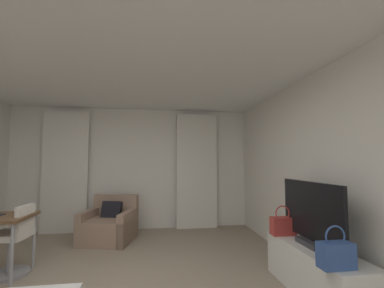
{
  "coord_description": "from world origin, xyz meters",
  "views": [
    {
      "loc": [
        0.46,
        -2.65,
        1.44
      ],
      "look_at": [
        1.03,
        1.3,
        1.72
      ],
      "focal_mm": 23.65,
      "sensor_mm": 36.0,
      "label": 1
    }
  ],
  "objects_px": {
    "handbag_secondary": "(336,254)",
    "armchair": "(109,226)",
    "desk_chair": "(13,244)",
    "handbag_primary": "(283,225)",
    "tv_flatscreen": "(311,215)",
    "tv_console": "(316,271)"
  },
  "relations": [
    {
      "from": "armchair",
      "to": "desk_chair",
      "type": "height_order",
      "value": "desk_chair"
    },
    {
      "from": "armchair",
      "to": "tv_flatscreen",
      "type": "xyz_separation_m",
      "value": [
        2.55,
        -2.22,
        0.57
      ]
    },
    {
      "from": "desk_chair",
      "to": "tv_flatscreen",
      "type": "distance_m",
      "value": 3.68
    },
    {
      "from": "tv_console",
      "to": "handbag_primary",
      "type": "bearing_deg",
      "value": 103.03
    },
    {
      "from": "desk_chair",
      "to": "handbag_secondary",
      "type": "relative_size",
      "value": 2.39
    },
    {
      "from": "desk_chair",
      "to": "tv_flatscreen",
      "type": "xyz_separation_m",
      "value": [
        3.52,
        -0.96,
        0.46
      ]
    },
    {
      "from": "handbag_secondary",
      "to": "handbag_primary",
      "type": "bearing_deg",
      "value": 87.38
    },
    {
      "from": "armchair",
      "to": "desk_chair",
      "type": "xyz_separation_m",
      "value": [
        -0.97,
        -1.26,
        0.12
      ]
    },
    {
      "from": "armchair",
      "to": "handbag_secondary",
      "type": "distance_m",
      "value": 3.7
    },
    {
      "from": "handbag_primary",
      "to": "handbag_secondary",
      "type": "bearing_deg",
      "value": -92.62
    },
    {
      "from": "desk_chair",
      "to": "handbag_secondary",
      "type": "distance_m",
      "value": 3.71
    },
    {
      "from": "desk_chair",
      "to": "handbag_primary",
      "type": "xyz_separation_m",
      "value": [
        3.41,
        -0.53,
        0.24
      ]
    },
    {
      "from": "desk_chair",
      "to": "tv_console",
      "type": "bearing_deg",
      "value": -16.03
    },
    {
      "from": "tv_console",
      "to": "handbag_secondary",
      "type": "height_order",
      "value": "handbag_secondary"
    },
    {
      "from": "tv_console",
      "to": "tv_flatscreen",
      "type": "bearing_deg",
      "value": 90.0
    },
    {
      "from": "armchair",
      "to": "tv_flatscreen",
      "type": "relative_size",
      "value": 0.97
    },
    {
      "from": "tv_flatscreen",
      "to": "handbag_primary",
      "type": "xyz_separation_m",
      "value": [
        -0.11,
        0.44,
        -0.21
      ]
    },
    {
      "from": "handbag_secondary",
      "to": "armchair",
      "type": "bearing_deg",
      "value": 130.48
    },
    {
      "from": "desk_chair",
      "to": "handbag_secondary",
      "type": "height_order",
      "value": "handbag_secondary"
    },
    {
      "from": "tv_flatscreen",
      "to": "handbag_secondary",
      "type": "bearing_deg",
      "value": -105.25
    },
    {
      "from": "armchair",
      "to": "handbag_primary",
      "type": "bearing_deg",
      "value": -36.23
    },
    {
      "from": "tv_console",
      "to": "handbag_secondary",
      "type": "distance_m",
      "value": 0.67
    }
  ]
}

